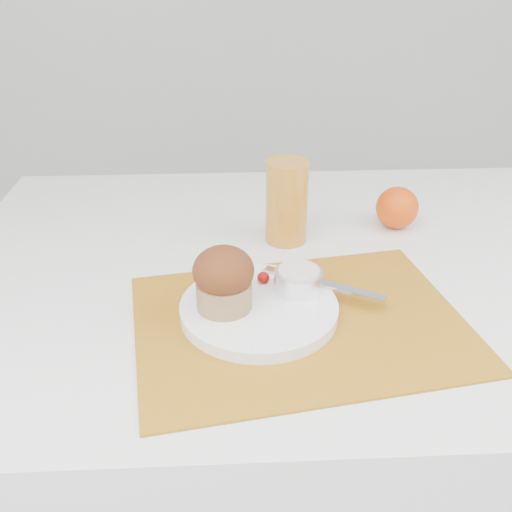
{
  "coord_description": "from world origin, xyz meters",
  "views": [
    {
      "loc": [
        -0.15,
        -0.74,
        1.2
      ],
      "look_at": [
        -0.11,
        -0.02,
        0.8
      ],
      "focal_mm": 40.0,
      "sensor_mm": 36.0,
      "label": 1
    }
  ],
  "objects_px": {
    "orange": "(397,208)",
    "table": "(314,429)",
    "muffin": "(224,279)",
    "juice_glass": "(287,202)",
    "plate": "(259,309)"
  },
  "relations": [
    {
      "from": "juice_glass",
      "to": "muffin",
      "type": "height_order",
      "value": "juice_glass"
    },
    {
      "from": "orange",
      "to": "table",
      "type": "bearing_deg",
      "value": -141.37
    },
    {
      "from": "muffin",
      "to": "orange",
      "type": "bearing_deg",
      "value": 41.57
    },
    {
      "from": "orange",
      "to": "juice_glass",
      "type": "xyz_separation_m",
      "value": [
        -0.2,
        -0.04,
        0.03
      ]
    },
    {
      "from": "orange",
      "to": "juice_glass",
      "type": "relative_size",
      "value": 0.53
    },
    {
      "from": "juice_glass",
      "to": "orange",
      "type": "bearing_deg",
      "value": 11.52
    },
    {
      "from": "plate",
      "to": "juice_glass",
      "type": "relative_size",
      "value": 1.52
    },
    {
      "from": "orange",
      "to": "muffin",
      "type": "height_order",
      "value": "muffin"
    },
    {
      "from": "plate",
      "to": "muffin",
      "type": "xyz_separation_m",
      "value": [
        -0.05,
        -0.0,
        0.05
      ]
    },
    {
      "from": "table",
      "to": "orange",
      "type": "xyz_separation_m",
      "value": [
        0.14,
        0.11,
        0.41
      ]
    },
    {
      "from": "table",
      "to": "orange",
      "type": "bearing_deg",
      "value": 38.63
    },
    {
      "from": "plate",
      "to": "table",
      "type": "bearing_deg",
      "value": 52.82
    },
    {
      "from": "table",
      "to": "muffin",
      "type": "relative_size",
      "value": 13.29
    },
    {
      "from": "table",
      "to": "juice_glass",
      "type": "xyz_separation_m",
      "value": [
        -0.06,
        0.07,
        0.45
      ]
    },
    {
      "from": "juice_glass",
      "to": "table",
      "type": "bearing_deg",
      "value": -52.62
    }
  ]
}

